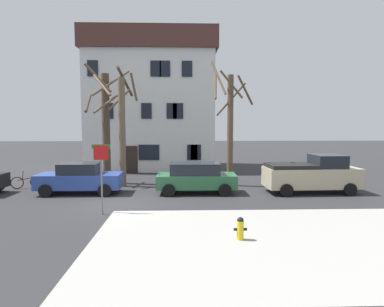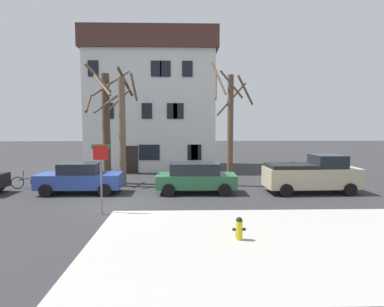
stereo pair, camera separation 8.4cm
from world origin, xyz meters
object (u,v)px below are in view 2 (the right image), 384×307
object	(u,v)px
car_blue_sedan	(80,178)
pickup_truck_beige	(312,174)
car_green_wagon	(196,177)
tree_bare_near	(106,124)
fire_hydrant	(239,228)
tree_bare_far	(230,123)
tree_bare_mid	(121,125)
street_sign_pole	(101,166)
building_main	(153,101)
bicycle_leaning	(27,182)

from	to	relation	value
car_blue_sedan	pickup_truck_beige	xyz separation A→B (m)	(12.73, -0.16, 0.17)
car_green_wagon	pickup_truck_beige	xyz separation A→B (m)	(6.42, -0.05, 0.14)
tree_bare_near	car_blue_sedan	distance (m)	4.40
fire_hydrant	car_blue_sedan	bearing A→B (deg)	133.35
car_blue_sedan	car_green_wagon	bearing A→B (deg)	-1.04
tree_bare_far	fire_hydrant	world-z (taller)	tree_bare_far
tree_bare_mid	fire_hydrant	size ratio (longest dim) A/B	9.98
pickup_truck_beige	tree_bare_mid	bearing A→B (deg)	168.08
car_blue_sedan	street_sign_pole	bearing A→B (deg)	-62.87
tree_bare_mid	fire_hydrant	xyz separation A→B (m)	(5.52, -9.96, -3.26)
building_main	street_sign_pole	bearing A→B (deg)	-93.02
tree_bare_near	street_sign_pole	size ratio (longest dim) A/B	2.54
fire_hydrant	street_sign_pole	world-z (taller)	street_sign_pole
tree_bare_near	fire_hydrant	world-z (taller)	tree_bare_near
tree_bare_near	street_sign_pole	bearing A→B (deg)	-79.04
car_green_wagon	street_sign_pole	bearing A→B (deg)	-134.31
tree_bare_near	fire_hydrant	size ratio (longest dim) A/B	10.29
tree_bare_near	car_green_wagon	size ratio (longest dim) A/B	1.73
tree_bare_near	bicycle_leaning	xyz separation A→B (m)	(-4.36, -1.58, -3.42)
tree_bare_near	bicycle_leaning	bearing A→B (deg)	-160.05
pickup_truck_beige	bicycle_leaning	distance (m)	16.44
building_main	tree_bare_far	size ratio (longest dim) A/B	1.49
street_sign_pole	bicycle_leaning	xyz separation A→B (m)	(-5.81, 5.91, -1.69)
building_main	car_blue_sedan	world-z (taller)	building_main
car_green_wagon	street_sign_pole	xyz separation A→B (m)	(-4.10, -4.20, 1.18)
car_green_wagon	pickup_truck_beige	bearing A→B (deg)	-0.44
tree_bare_far	tree_bare_mid	bearing A→B (deg)	179.41
tree_bare_far	car_green_wagon	bearing A→B (deg)	-134.73
building_main	street_sign_pole	distance (m)	15.76
car_green_wagon	tree_bare_near	bearing A→B (deg)	149.35
building_main	bicycle_leaning	bearing A→B (deg)	-125.19
building_main	tree_bare_mid	distance (m)	9.15
tree_bare_far	street_sign_pole	xyz separation A→B (m)	(-6.26, -6.38, -1.80)
tree_bare_mid	pickup_truck_beige	xyz separation A→B (m)	(10.87, -2.30, -2.74)
tree_bare_far	tree_bare_near	bearing A→B (deg)	171.77
building_main	tree_bare_mid	world-z (taller)	building_main
building_main	bicycle_leaning	size ratio (longest dim) A/B	6.78
fire_hydrant	street_sign_pole	distance (m)	6.44
tree_bare_far	bicycle_leaning	size ratio (longest dim) A/B	4.56
car_blue_sedan	pickup_truck_beige	size ratio (longest dim) A/B	0.88
tree_bare_near	pickup_truck_beige	distance (m)	12.74
bicycle_leaning	car_green_wagon	bearing A→B (deg)	-9.77
tree_bare_near	bicycle_leaning	distance (m)	5.76
tree_bare_near	fire_hydrant	bearing A→B (deg)	-58.95
fire_hydrant	bicycle_leaning	distance (m)	14.47
tree_bare_near	tree_bare_mid	distance (m)	1.52
tree_bare_near	car_blue_sedan	xyz separation A→B (m)	(-0.76, -3.18, -2.94)
tree_bare_far	pickup_truck_beige	xyz separation A→B (m)	(4.26, -2.23, -2.84)
tree_bare_far	street_sign_pole	size ratio (longest dim) A/B	2.58
building_main	fire_hydrant	distance (m)	20.01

